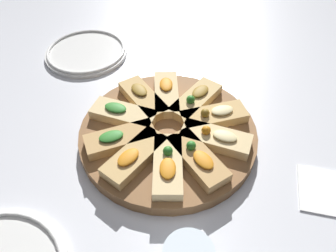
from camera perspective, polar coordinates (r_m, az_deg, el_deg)
name	(u,v)px	position (r m, az deg, el deg)	size (l,w,h in m)	color
ground_plane	(168,138)	(0.69, 0.00, -2.08)	(3.00, 3.00, 0.00)	silver
serving_board	(168,134)	(0.68, 0.00, -1.37)	(0.37, 0.37, 0.03)	brown
focaccia_slice_0	(214,116)	(0.69, 8.01, 1.70)	(0.14, 0.13, 0.04)	tan
focaccia_slice_1	(196,100)	(0.72, 4.84, 4.60)	(0.14, 0.07, 0.04)	#DBB775
focaccia_slice_2	(166,93)	(0.74, -0.29, 5.69)	(0.14, 0.12, 0.03)	#E5C689
focaccia_slice_3	(143,98)	(0.73, -4.35, 4.84)	(0.11, 0.15, 0.03)	tan
focaccia_slice_4	(123,114)	(0.70, -7.82, 2.08)	(0.08, 0.14, 0.03)	#E5C689
focaccia_slice_5	(120,139)	(0.65, -8.36, -2.21)	(0.14, 0.13, 0.03)	tan
focaccia_slice_6	(135,156)	(0.62, -5.81, -5.26)	(0.14, 0.07, 0.03)	tan
focaccia_slice_7	(168,165)	(0.60, -0.04, -6.81)	(0.14, 0.12, 0.04)	#E5C689
focaccia_slice_8	(197,158)	(0.61, 5.12, -5.57)	(0.11, 0.15, 0.04)	tan
focaccia_slice_9	(216,138)	(0.65, 8.32, -2.11)	(0.08, 0.14, 0.04)	#E5C689
plate_right	(86,52)	(0.95, -14.03, 12.42)	(0.22, 0.22, 0.02)	white
napkin_stack	(323,190)	(0.67, 25.43, -10.05)	(0.10, 0.09, 0.01)	white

